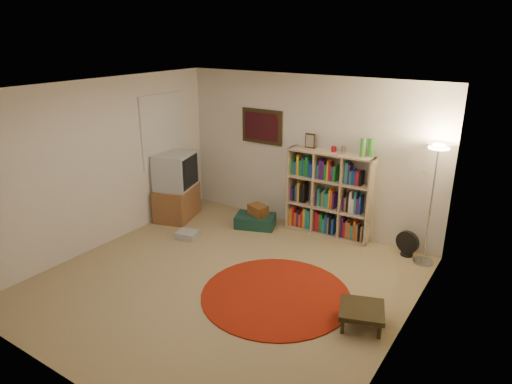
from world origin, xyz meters
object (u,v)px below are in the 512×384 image
at_px(floor_fan, 407,244).
at_px(tv_stand, 176,187).
at_px(side_table, 362,311).
at_px(suitcase, 255,221).
at_px(bookshelf, 329,194).
at_px(floor_lamp, 436,165).

relative_size(floor_fan, tv_stand, 0.33).
xyz_separation_m(floor_fan, side_table, (0.06, -1.97, -0.01)).
height_order(suitcase, side_table, side_table).
bearing_deg(tv_stand, side_table, -34.51).
xyz_separation_m(bookshelf, suitcase, (-1.11, -0.45, -0.56)).
bearing_deg(suitcase, floor_fan, -12.69).
height_order(floor_fan, suitcase, floor_fan).
bearing_deg(floor_lamp, bookshelf, 173.54).
distance_m(bookshelf, side_table, 2.53).
relative_size(floor_lamp, tv_stand, 1.49).
distance_m(bookshelf, tv_stand, 2.63).
relative_size(bookshelf, side_table, 2.62).
bearing_deg(floor_lamp, side_table, -96.31).
distance_m(floor_fan, tv_stand, 3.90).
bearing_deg(floor_lamp, floor_fan, 163.01).
bearing_deg(bookshelf, tv_stand, -162.35).
relative_size(suitcase, side_table, 1.20).
relative_size(floor_lamp, suitcase, 2.32).
height_order(floor_lamp, suitcase, floor_lamp).
height_order(floor_lamp, floor_fan, floor_lamp).
distance_m(tv_stand, suitcase, 1.50).
height_order(bookshelf, side_table, bookshelf).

